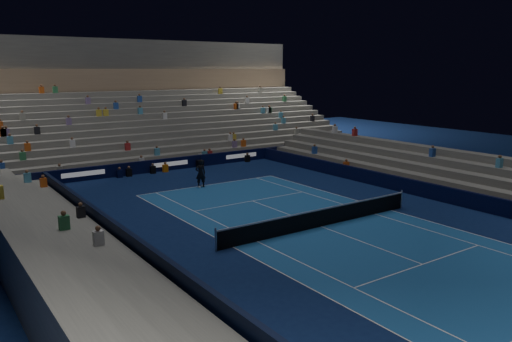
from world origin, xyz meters
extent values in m
plane|color=#0B1B47|center=(0.00, 0.00, 0.00)|extent=(90.00, 90.00, 0.00)
cube|color=#1B5398|center=(0.00, 0.00, 0.01)|extent=(10.97, 23.77, 0.01)
cube|color=black|center=(0.00, 18.50, 0.50)|extent=(44.00, 0.25, 1.00)
cube|color=black|center=(9.70, 0.00, 0.50)|extent=(0.25, 37.00, 1.00)
cube|color=black|center=(-9.70, 0.00, 0.50)|extent=(0.25, 37.00, 1.00)
cube|color=slate|center=(0.00, 19.50, 0.25)|extent=(44.00, 1.00, 0.50)
cube|color=slate|center=(0.00, 20.50, 0.50)|extent=(44.00, 1.00, 1.00)
cube|color=slate|center=(0.00, 21.50, 0.75)|extent=(44.00, 1.00, 1.50)
cube|color=slate|center=(0.00, 22.50, 1.00)|extent=(44.00, 1.00, 2.00)
cube|color=slate|center=(0.00, 23.50, 1.25)|extent=(44.00, 1.00, 2.50)
cube|color=slate|center=(0.00, 24.50, 1.50)|extent=(44.00, 1.00, 3.00)
cube|color=slate|center=(0.00, 25.50, 1.75)|extent=(44.00, 1.00, 3.50)
cube|color=slate|center=(0.00, 26.50, 2.00)|extent=(44.00, 1.00, 4.00)
cube|color=slate|center=(0.00, 27.50, 2.25)|extent=(44.00, 1.00, 4.50)
cube|color=slate|center=(0.00, 28.50, 2.50)|extent=(44.00, 1.00, 5.00)
cube|color=slate|center=(0.00, 29.50, 2.75)|extent=(44.00, 1.00, 5.50)
cube|color=slate|center=(0.00, 30.50, 3.00)|extent=(44.00, 1.00, 6.00)
cube|color=#987B5E|center=(0.00, 31.60, 7.10)|extent=(44.00, 0.60, 2.20)
cube|color=#4E4E4C|center=(0.00, 33.00, 9.70)|extent=(44.00, 2.40, 3.00)
cube|color=slate|center=(10.50, 0.00, 0.25)|extent=(1.00, 37.00, 0.50)
cube|color=slate|center=(11.50, 0.00, 0.50)|extent=(1.00, 37.00, 1.00)
cube|color=slate|center=(12.50, 0.00, 0.75)|extent=(1.00, 37.00, 1.50)
cube|color=slate|center=(13.50, 0.00, 1.00)|extent=(1.00, 37.00, 2.00)
cube|color=slate|center=(14.50, 0.00, 1.25)|extent=(1.00, 37.00, 2.50)
cube|color=slate|center=(-10.50, 0.00, 0.25)|extent=(1.00, 37.00, 0.50)
cube|color=slate|center=(-11.50, 0.00, 0.50)|extent=(1.00, 37.00, 1.00)
cube|color=slate|center=(-12.50, 0.00, 0.75)|extent=(1.00, 37.00, 1.50)
cube|color=slate|center=(-13.50, 0.00, 1.00)|extent=(1.00, 37.00, 2.00)
cube|color=slate|center=(-14.50, 0.00, 1.25)|extent=(1.00, 37.00, 2.50)
cylinder|color=#B2B2B7|center=(-6.40, 0.00, 0.55)|extent=(0.10, 0.10, 1.10)
cylinder|color=#B2B2B7|center=(6.40, 0.00, 0.55)|extent=(0.10, 0.10, 1.10)
cube|color=black|center=(0.00, 0.00, 0.45)|extent=(12.80, 0.03, 0.90)
cube|color=white|center=(0.00, 0.00, 0.94)|extent=(12.80, 0.04, 0.08)
imported|color=black|center=(-0.82, 11.62, 0.99)|extent=(0.82, 0.64, 1.98)
cube|color=black|center=(2.58, 17.98, 0.32)|extent=(0.52, 0.62, 0.64)
cylinder|color=black|center=(2.58, 17.51, 0.51)|extent=(0.18, 0.36, 0.16)
camera|label=1|loc=(-17.30, -18.86, 8.12)|focal=35.27mm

